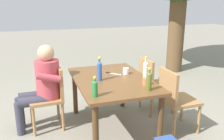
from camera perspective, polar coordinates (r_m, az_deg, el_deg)
ground_plane at (r=3.53m, az=0.00°, el=-13.38°), size 24.00×24.00×0.00m
dining_table at (r=3.26m, az=0.00°, el=-3.60°), size 1.42×0.96×0.73m
chair_near_left at (r=3.47m, az=-14.07°, el=-5.45°), size 0.47×0.47×0.87m
chair_far_left at (r=3.88m, az=9.47°, el=-2.87°), size 0.46×0.46×0.87m
chair_far_right at (r=3.37m, az=14.52°, el=-6.19°), size 0.45×0.45×0.87m
person_in_white_shirt at (r=3.41m, az=-16.08°, el=-3.04°), size 0.47×0.62×1.18m
bottle_olive at (r=2.82m, az=8.68°, el=-2.47°), size 0.06×0.06×0.27m
bottle_blue at (r=3.12m, az=-2.95°, el=-0.09°), size 0.06×0.06×0.32m
bottle_green at (r=2.62m, az=-4.03°, el=-4.23°), size 0.06×0.06×0.23m
bottle_clear at (r=3.18m, az=7.88°, el=0.03°), size 0.06×0.06×0.31m
cup_terracotta at (r=3.01m, az=7.92°, el=-2.65°), size 0.08×0.08×0.09m
cup_white at (r=3.42m, az=3.27°, el=-0.24°), size 0.08×0.08×0.09m
table_knife at (r=3.45m, az=0.05°, el=-0.77°), size 0.19×0.18×0.01m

